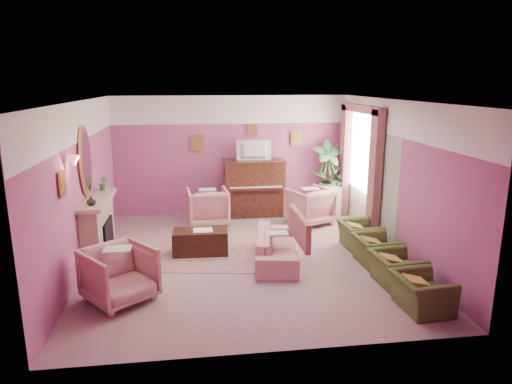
{
  "coord_description": "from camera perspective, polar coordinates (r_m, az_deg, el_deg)",
  "views": [
    {
      "loc": [
        -0.85,
        -7.72,
        3.11
      ],
      "look_at": [
        0.24,
        0.4,
        1.12
      ],
      "focal_mm": 32.0,
      "sensor_mm": 36.0,
      "label": 1
    }
  ],
  "objects": [
    {
      "name": "wall_left",
      "position": [
        8.14,
        -20.95,
        0.59
      ],
      "size": [
        0.02,
        6.0,
        2.8
      ],
      "primitive_type": "cube",
      "color": "#8A4882",
      "rests_on": "floor"
    },
    {
      "name": "mantel_shelf",
      "position": [
        8.35,
        -19.22,
        -0.93
      ],
      "size": [
        0.4,
        1.55,
        0.07
      ],
      "primitive_type": "cube",
      "color": "tan",
      "rests_on": "fireplace_surround"
    },
    {
      "name": "wall_front",
      "position": [
        5.1,
        2.43,
        -5.98
      ],
      "size": [
        5.5,
        0.02,
        2.8
      ],
      "primitive_type": "cube",
      "color": "#8A4882",
      "rests_on": "floor"
    },
    {
      "name": "olive_chair_a",
      "position": [
        6.84,
        20.02,
        -11.11
      ],
      "size": [
        0.55,
        0.79,
        0.68
      ],
      "primitive_type": "imported",
      "color": "#465324",
      "rests_on": "floor"
    },
    {
      "name": "palm_pot",
      "position": [
        11.17,
        8.81,
        -1.79
      ],
      "size": [
        0.34,
        0.34,
        0.34
      ],
      "primitive_type": "cylinder",
      "color": "brown",
      "rests_on": "floor"
    },
    {
      "name": "piano_top",
      "position": [
        10.65,
        -0.24,
        3.91
      ],
      "size": [
        1.45,
        0.65,
        0.04
      ],
      "primitive_type": "cube",
      "color": "#401E14",
      "rests_on": "piano"
    },
    {
      "name": "picture_rail_band",
      "position": [
        10.77,
        -3.15,
        10.24
      ],
      "size": [
        5.5,
        0.01,
        0.65
      ],
      "primitive_type": "cube",
      "color": "white",
      "rests_on": "wall_back"
    },
    {
      "name": "piano_keys",
      "position": [
        10.41,
        0.01,
        0.6
      ],
      "size": [
        1.2,
        0.08,
        0.02
      ],
      "primitive_type": "cube",
      "color": "silver",
      "rests_on": "piano"
    },
    {
      "name": "window_blind",
      "position": [
        10.03,
        13.23,
        5.2
      ],
      "size": [
        0.03,
        1.4,
        1.8
      ],
      "primitive_type": "cube",
      "color": "beige",
      "rests_on": "wall_right"
    },
    {
      "name": "print_left_wall",
      "position": [
        6.93,
        -23.04,
        0.96
      ],
      "size": [
        0.03,
        0.28,
        0.36
      ],
      "primitive_type": "cube",
      "color": "tan",
      "rests_on": "wall_left"
    },
    {
      "name": "side_plant_big",
      "position": [
        10.98,
        9.7,
        1.67
      ],
      "size": [
        0.3,
        0.3,
        0.34
      ],
      "primitive_type": "imported",
      "color": "#3E7842",
      "rests_on": "side_table"
    },
    {
      "name": "area_rug",
      "position": [
        8.59,
        -6.28,
        -7.64
      ],
      "size": [
        2.75,
        2.17,
        0.01
      ],
      "primitive_type": "cube",
      "rotation": [
        0.0,
        0.0,
        -0.16
      ],
      "color": "#A16E6D",
      "rests_on": "floor"
    },
    {
      "name": "wall_right",
      "position": [
        8.69,
        17.01,
        1.69
      ],
      "size": [
        0.02,
        6.0,
        2.8
      ],
      "primitive_type": "cube",
      "color": "#8A4882",
      "rests_on": "floor"
    },
    {
      "name": "wall_back",
      "position": [
        10.89,
        -3.08,
        4.59
      ],
      "size": [
        5.5,
        0.02,
        2.8
      ],
      "primitive_type": "cube",
      "color": "#8A4882",
      "rests_on": "floor"
    },
    {
      "name": "ceiling",
      "position": [
        7.78,
        -1.38,
        11.35
      ],
      "size": [
        5.5,
        6.0,
        0.01
      ],
      "primitive_type": "cube",
      "color": "white",
      "rests_on": "wall_back"
    },
    {
      "name": "print_back_mid",
      "position": [
        10.83,
        -0.44,
        7.76
      ],
      "size": [
        0.22,
        0.03,
        0.26
      ],
      "primitive_type": "cube",
      "color": "tan",
      "rests_on": "wall_back"
    },
    {
      "name": "side_table",
      "position": [
        11.1,
        9.59,
        -0.95
      ],
      "size": [
        0.52,
        0.52,
        0.7
      ],
      "primitive_type": "cylinder",
      "color": "silver",
      "rests_on": "floor"
    },
    {
      "name": "mirror_frame",
      "position": [
        8.24,
        -20.54,
        3.62
      ],
      "size": [
        0.04,
        0.72,
        1.2
      ],
      "primitive_type": "ellipsoid",
      "color": "tan",
      "rests_on": "wall_left"
    },
    {
      "name": "curtain_right",
      "position": [
        10.92,
        11.03,
        3.85
      ],
      "size": [
        0.16,
        0.34,
        2.6
      ],
      "primitive_type": "cube",
      "color": "#8A494E",
      "rests_on": "floor"
    },
    {
      "name": "piano",
      "position": [
        10.78,
        -0.24,
        0.45
      ],
      "size": [
        1.4,
        0.6,
        1.3
      ],
      "primitive_type": "cube",
      "color": "#401E14",
      "rests_on": "floor"
    },
    {
      "name": "side_plant_small",
      "position": [
        10.93,
        10.44,
        1.43
      ],
      "size": [
        0.16,
        0.16,
        0.28
      ],
      "primitive_type": "imported",
      "color": "#3E7842",
      "rests_on": "side_table"
    },
    {
      "name": "floral_armchair_front",
      "position": [
        6.93,
        -16.74,
        -9.53
      ],
      "size": [
        0.87,
        0.87,
        0.9
      ],
      "primitive_type": "imported",
      "color": "tan",
      "rests_on": "floor"
    },
    {
      "name": "fireplace_inset",
      "position": [
        8.53,
        -18.38,
        -5.6
      ],
      "size": [
        0.18,
        0.72,
        0.68
      ],
      "primitive_type": "cube",
      "color": "black",
      "rests_on": "floor"
    },
    {
      "name": "mantel_plant",
      "position": [
        8.83,
        -18.56,
        1.03
      ],
      "size": [
        0.16,
        0.16,
        0.28
      ],
      "primitive_type": "imported",
      "color": "#3E7842",
      "rests_on": "mantel_shelf"
    },
    {
      "name": "print_back_left",
      "position": [
        10.78,
        -7.35,
        6.12
      ],
      "size": [
        0.3,
        0.03,
        0.38
      ],
      "primitive_type": "cube",
      "color": "tan",
      "rests_on": "wall_back"
    },
    {
      "name": "floral_armchair_left",
      "position": [
        10.15,
        -6.05,
        -1.62
      ],
      "size": [
        0.87,
        0.87,
        0.9
      ],
      "primitive_type": "imported",
      "color": "tan",
      "rests_on": "floor"
    },
    {
      "name": "coffee_table",
      "position": [
        8.53,
        -6.96,
        -6.23
      ],
      "size": [
        1.02,
        0.53,
        0.45
      ],
      "primitive_type": "cube",
      "rotation": [
        0.0,
        0.0,
        -0.03
      ],
      "color": "black",
      "rests_on": "floor"
    },
    {
      "name": "floral_armchair_right",
      "position": [
        10.26,
        6.78,
        -1.48
      ],
      "size": [
        0.87,
        0.87,
        0.9
      ],
      "primitive_type": "imported",
      "color": "tan",
      "rests_on": "floor"
    },
    {
      "name": "olive_chair_b",
      "position": [
        7.52,
        17.14,
        -8.62
      ],
      "size": [
        0.55,
        0.79,
        0.68
      ],
      "primitive_type": "imported",
      "color": "#465324",
      "rests_on": "floor"
    },
    {
      "name": "olive_chair_c",
      "position": [
        8.21,
        14.77,
        -6.54
      ],
      "size": [
        0.55,
        0.79,
        0.68
      ],
      "primitive_type": "imported",
      "color": "#465324",
      "rests_on": "floor"
    },
    {
      "name": "hearth",
      "position": [
        8.65,
        -17.53,
        -8.02
      ],
      "size": [
        0.55,
        1.5,
        0.02
      ],
      "primitive_type": "cube",
      "color": "tan",
      "rests_on": "floor"
    },
    {
      "name": "television",
      "position": [
        10.55,
        -0.21,
        5.41
      ],
      "size": [
        0.8,
        0.12,
        0.48
      ],
      "primitive_type": "imported",
      "color": "black",
      "rests_on": "piano"
    },
    {
      "name": "palm_plant",
      "position": [
        10.97,
        8.98,
        2.7
      ],
      "size": [
        0.76,
        0.76,
        1.44
      ],
      "primitive_type": "imported",
      "color": "#3E7842",
      "rests_on": "palm_pot"
    },
    {
      "name": "print_back_right",
      "position": [
        11.03,
        5.02,
        6.66
      ],
      "size": [
        0.26,
        0.03,
        0.34
      ],
      "primitive_type": "cube",
      "color": "tan",
      "rests_on": "wall_back"
    },
    {
      "name": "sofa_throw",
      "position": [
        8.11,
        5.41,
        -4.46
      ],
      "size": [
        0.09,
        1.38,
        0.51
      ],
      "primitive_type": "cube",
      "color": "#8A494E",
      "rests_on": "sofa"
    },
    {
      "name": "piano_keyshelf",
      "position": [
        10.42,
        0.01,
        0.38
      ],
      "size": [
        1.3,
        0.12,
        0.06
      ],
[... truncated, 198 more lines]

